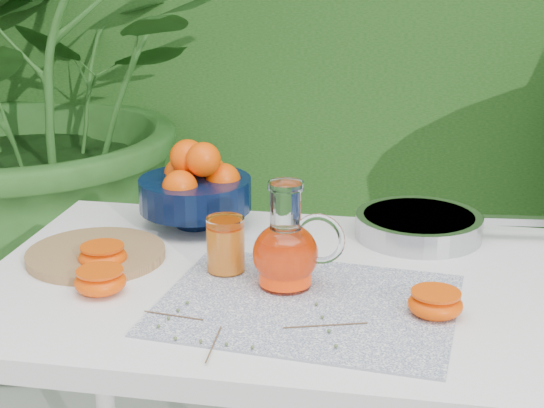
% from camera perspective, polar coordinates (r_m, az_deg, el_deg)
% --- Properties ---
extents(potted_plant_left, '(2.27, 2.27, 1.71)m').
position_cam_1_polar(potted_plant_left, '(2.76, -15.90, 7.85)').
color(potted_plant_left, '#2B581E').
rests_on(potted_plant_left, ground).
extents(white_table, '(1.00, 0.70, 0.75)m').
position_cam_1_polar(white_table, '(1.49, -0.14, -8.01)').
color(white_table, white).
rests_on(white_table, ground).
extents(placemat, '(0.50, 0.41, 0.00)m').
position_cam_1_polar(placemat, '(1.35, 2.46, -6.86)').
color(placemat, '#0D204D').
rests_on(placemat, white_table).
extents(cutting_board, '(0.30, 0.30, 0.02)m').
position_cam_1_polar(cutting_board, '(1.57, -11.96, -3.41)').
color(cutting_board, olive).
rests_on(cutting_board, white_table).
extents(fruit_bowl, '(0.28, 0.28, 0.18)m').
position_cam_1_polar(fruit_bowl, '(1.69, -5.22, 1.20)').
color(fruit_bowl, black).
rests_on(fruit_bowl, white_table).
extents(juice_pitcher, '(0.16, 0.12, 0.18)m').
position_cam_1_polar(juice_pitcher, '(1.39, 1.01, -3.24)').
color(juice_pitcher, white).
rests_on(juice_pitcher, white_table).
extents(juice_tumbler, '(0.07, 0.07, 0.10)m').
position_cam_1_polar(juice_tumbler, '(1.46, -3.19, -2.89)').
color(juice_tumbler, white).
rests_on(juice_tumbler, white_table).
extents(saute_pan, '(0.44, 0.27, 0.05)m').
position_cam_1_polar(saute_pan, '(1.66, 10.13, -1.40)').
color(saute_pan, '#ACABB0').
rests_on(saute_pan, white_table).
extents(orange_halves, '(0.68, 0.20, 0.04)m').
position_cam_1_polar(orange_halves, '(1.40, -4.57, -5.16)').
color(orange_halves, '#FF4C02').
rests_on(orange_halves, white_table).
extents(thyme_sprigs, '(0.35, 0.21, 0.01)m').
position_cam_1_polar(thyme_sprigs, '(1.27, -2.15, -8.43)').
color(thyme_sprigs, brown).
rests_on(thyme_sprigs, white_table).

